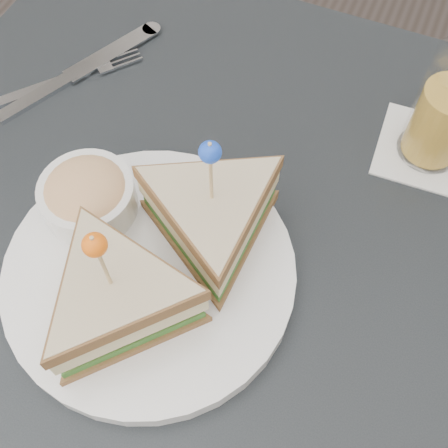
% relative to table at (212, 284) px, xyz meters
% --- Properties ---
extents(ground_plane, '(3.50, 3.50, 0.00)m').
position_rel_table_xyz_m(ground_plane, '(0.00, 0.00, -0.67)').
color(ground_plane, '#3F3833').
extents(table, '(0.80, 0.80, 0.75)m').
position_rel_table_xyz_m(table, '(0.00, 0.00, 0.00)').
color(table, black).
rests_on(table, ground).
extents(plate_meal, '(0.36, 0.36, 0.17)m').
position_rel_table_xyz_m(plate_meal, '(-0.04, -0.04, 0.12)').
color(plate_meal, white).
rests_on(plate_meal, table).
extents(cutlery_fork, '(0.14, 0.16, 0.01)m').
position_rel_table_xyz_m(cutlery_fork, '(-0.25, 0.16, 0.08)').
color(cutlery_fork, silver).
rests_on(cutlery_fork, table).
extents(cutlery_knife, '(0.12, 0.23, 0.01)m').
position_rel_table_xyz_m(cutlery_knife, '(-0.25, 0.16, 0.08)').
color(cutlery_knife, silver).
rests_on(cutlery_knife, table).
extents(drink_set, '(0.11, 0.11, 0.14)m').
position_rel_table_xyz_m(drink_set, '(0.17, 0.21, 0.14)').
color(drink_set, white).
rests_on(drink_set, table).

